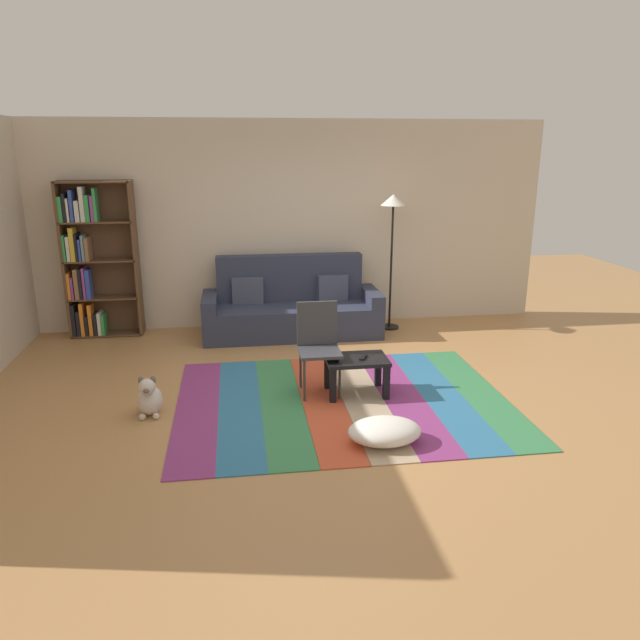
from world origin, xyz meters
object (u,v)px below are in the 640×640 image
at_px(folding_chair, 318,340).
at_px(standing_lamp, 393,217).
at_px(pouf, 385,431).
at_px(couch, 292,308).
at_px(dog, 150,398).
at_px(tv_remote, 363,357).
at_px(coffee_table, 356,366).
at_px(bookshelf, 92,262).

bearing_deg(folding_chair, standing_lamp, 117.59).
height_order(pouf, folding_chair, folding_chair).
relative_size(couch, pouf, 3.71).
height_order(dog, tv_remote, tv_remote).
height_order(couch, standing_lamp, standing_lamp).
bearing_deg(dog, tv_remote, 4.90).
bearing_deg(dog, coffee_table, 5.54).
bearing_deg(dog, pouf, -23.25).
bearing_deg(standing_lamp, bookshelf, 176.64).
height_order(bookshelf, pouf, bookshelf).
bearing_deg(folding_chair, tv_remote, 38.58).
distance_m(bookshelf, dog, 2.84).
distance_m(bookshelf, pouf, 4.58).
height_order(bookshelf, tv_remote, bookshelf).
bearing_deg(bookshelf, folding_chair, -40.88).
bearing_deg(couch, bookshelf, 173.53).
bearing_deg(bookshelf, standing_lamp, -3.36).
bearing_deg(tv_remote, couch, 129.93).
distance_m(dog, folding_chair, 1.67).
bearing_deg(coffee_table, tv_remote, -15.09).
relative_size(couch, folding_chair, 2.51).
xyz_separation_m(dog, standing_lamp, (2.84, 2.33, 1.32)).
bearing_deg(standing_lamp, coffee_table, -112.60).
bearing_deg(coffee_table, bookshelf, 141.01).
bearing_deg(coffee_table, couch, 101.78).
distance_m(couch, folding_chair, 1.95).
xyz_separation_m(couch, standing_lamp, (1.32, 0.06, 1.14)).
xyz_separation_m(couch, coffee_table, (0.43, -2.08, -0.04)).
relative_size(bookshelf, standing_lamp, 1.11).
bearing_deg(couch, folding_chair, -87.68).
bearing_deg(tv_remote, coffee_table, -168.45).
bearing_deg(tv_remote, folding_chair, -174.34).
relative_size(couch, coffee_table, 3.76).
xyz_separation_m(bookshelf, tv_remote, (2.98, -2.38, -0.57)).
bearing_deg(dog, standing_lamp, 39.32).
bearing_deg(couch, coffee_table, -78.22).
bearing_deg(folding_chair, couch, 151.88).
xyz_separation_m(coffee_table, dog, (-1.95, -0.19, -0.14)).
bearing_deg(coffee_table, dog, -174.46).
height_order(couch, dog, couch).
height_order(coffee_table, standing_lamp, standing_lamp).
relative_size(coffee_table, tv_remote, 4.01).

